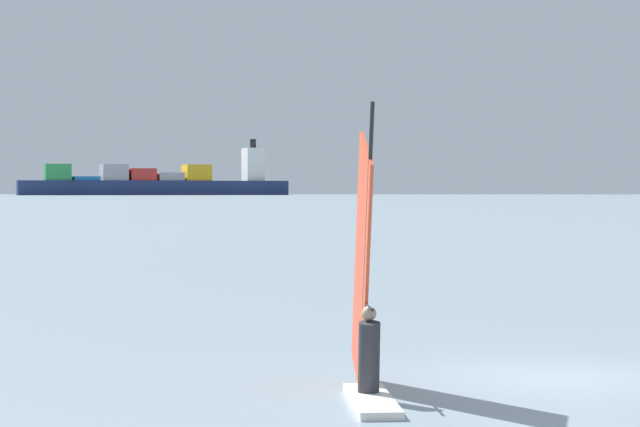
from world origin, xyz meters
The scene contains 4 objects.
ground_plane centered at (0.00, 0.00, 0.00)m, with size 4000.00×4000.00×0.00m, color gray.
windsurfer centered at (-2.96, -2.24, 1.15)m, with size 1.06×4.06×4.53m.
cargo_ship centered at (-195.88, 782.53, 8.27)m, with size 170.30×89.28×36.77m.
distant_headland centered at (129.92, 1123.11, 15.33)m, with size 1204.68×213.99×30.67m, color #4C564C.
Camera 1 is at (-1.61, -21.23, 3.10)m, focal length 71.42 mm.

